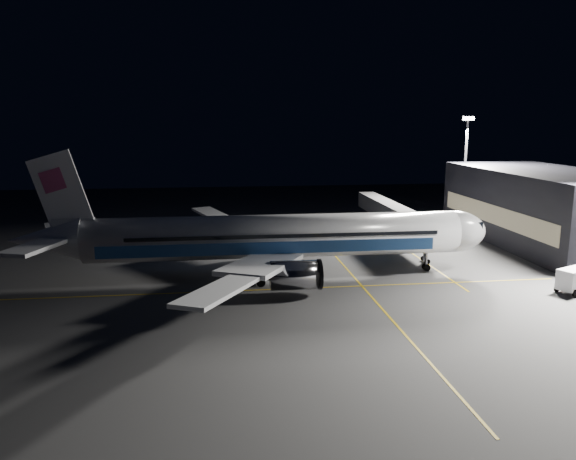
{
  "coord_description": "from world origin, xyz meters",
  "views": [
    {
      "loc": [
        -7.51,
        -70.57,
        20.13
      ],
      "look_at": [
        1.65,
        0.32,
        6.0
      ],
      "focal_mm": 35.0,
      "sensor_mm": 36.0,
      "label": 1
    }
  ],
  "objects_px": {
    "baggage_tug": "(243,239)",
    "safety_cone_c": "(253,266)",
    "floodlight_mast_north": "(465,161)",
    "safety_cone_a": "(288,264)",
    "jet_bridge": "(396,215)",
    "safety_cone_b": "(316,264)",
    "airliner": "(267,237)"
  },
  "relations": [
    {
      "from": "safety_cone_b",
      "to": "safety_cone_c",
      "type": "height_order",
      "value": "safety_cone_b"
    },
    {
      "from": "baggage_tug",
      "to": "safety_cone_c",
      "type": "distance_m",
      "value": 16.27
    },
    {
      "from": "safety_cone_a",
      "to": "jet_bridge",
      "type": "bearing_deg",
      "value": 34.46
    },
    {
      "from": "jet_bridge",
      "to": "safety_cone_c",
      "type": "distance_m",
      "value": 28.78
    },
    {
      "from": "airliner",
      "to": "baggage_tug",
      "type": "distance_m",
      "value": 20.85
    },
    {
      "from": "airliner",
      "to": "baggage_tug",
      "type": "relative_size",
      "value": 23.35
    },
    {
      "from": "safety_cone_b",
      "to": "baggage_tug",
      "type": "bearing_deg",
      "value": 119.66
    },
    {
      "from": "baggage_tug",
      "to": "safety_cone_c",
      "type": "bearing_deg",
      "value": -66.1
    },
    {
      "from": "jet_bridge",
      "to": "safety_cone_c",
      "type": "height_order",
      "value": "jet_bridge"
    },
    {
      "from": "floodlight_mast_north",
      "to": "jet_bridge",
      "type": "bearing_deg",
      "value": -142.26
    },
    {
      "from": "baggage_tug",
      "to": "safety_cone_b",
      "type": "xyz_separation_m",
      "value": [
        9.26,
        -16.26,
        -0.38
      ]
    },
    {
      "from": "airliner",
      "to": "baggage_tug",
      "type": "xyz_separation_m",
      "value": [
        -2.18,
        20.26,
        -4.44
      ]
    },
    {
      "from": "safety_cone_b",
      "to": "safety_cone_c",
      "type": "xyz_separation_m",
      "value": [
        -8.74,
        0.0,
        -0.04
      ]
    },
    {
      "from": "jet_bridge",
      "to": "safety_cone_a",
      "type": "bearing_deg",
      "value": -145.54
    },
    {
      "from": "jet_bridge",
      "to": "baggage_tug",
      "type": "xyz_separation_m",
      "value": [
        -25.26,
        2.2,
        -3.86
      ]
    },
    {
      "from": "floodlight_mast_north",
      "to": "safety_cone_a",
      "type": "bearing_deg",
      "value": -143.94
    },
    {
      "from": "safety_cone_b",
      "to": "safety_cone_c",
      "type": "distance_m",
      "value": 8.74
    },
    {
      "from": "safety_cone_b",
      "to": "airliner",
      "type": "bearing_deg",
      "value": -150.52
    },
    {
      "from": "airliner",
      "to": "jet_bridge",
      "type": "bearing_deg",
      "value": 38.04
    },
    {
      "from": "airliner",
      "to": "baggage_tug",
      "type": "bearing_deg",
      "value": 96.15
    },
    {
      "from": "baggage_tug",
      "to": "safety_cone_c",
      "type": "xyz_separation_m",
      "value": [
        0.52,
        -16.26,
        -0.42
      ]
    },
    {
      "from": "baggage_tug",
      "to": "safety_cone_a",
      "type": "bearing_deg",
      "value": -48.72
    },
    {
      "from": "floodlight_mast_north",
      "to": "safety_cone_b",
      "type": "xyz_separation_m",
      "value": [
        -34.0,
        -27.99,
        -12.03
      ]
    },
    {
      "from": "baggage_tug",
      "to": "safety_cone_b",
      "type": "relative_size",
      "value": 3.87
    },
    {
      "from": "floodlight_mast_north",
      "to": "safety_cone_b",
      "type": "height_order",
      "value": "floodlight_mast_north"
    },
    {
      "from": "floodlight_mast_north",
      "to": "safety_cone_a",
      "type": "relative_size",
      "value": 32.57
    },
    {
      "from": "airliner",
      "to": "safety_cone_a",
      "type": "bearing_deg",
      "value": 53.61
    },
    {
      "from": "floodlight_mast_north",
      "to": "safety_cone_c",
      "type": "xyz_separation_m",
      "value": [
        -42.74,
        -27.99,
        -12.07
      ]
    },
    {
      "from": "jet_bridge",
      "to": "floodlight_mast_north",
      "type": "bearing_deg",
      "value": 37.74
    },
    {
      "from": "jet_bridge",
      "to": "safety_cone_b",
      "type": "relative_size",
      "value": 50.5
    },
    {
      "from": "baggage_tug",
      "to": "jet_bridge",
      "type": "bearing_deg",
      "value": 17.1
    },
    {
      "from": "floodlight_mast_north",
      "to": "baggage_tug",
      "type": "height_order",
      "value": "floodlight_mast_north"
    }
  ]
}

